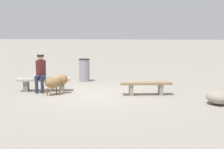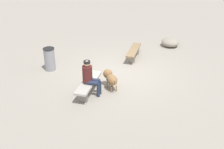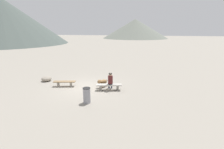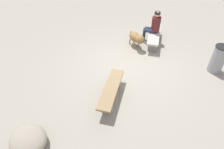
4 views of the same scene
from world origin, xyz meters
The scene contains 7 objects.
ground centered at (0.00, 0.00, -0.03)m, with size 210.00×210.00×0.06m, color gray.
bench_left centered at (-1.71, -0.21, 0.31)m, with size 1.73×0.77×0.42m.
bench_right centered at (1.90, -0.28, 0.33)m, with size 1.87×0.85×0.45m.
seated_person centered at (1.97, -0.18, 0.76)m, with size 0.45×0.66×1.31m.
dog centered at (1.23, 0.24, 0.43)m, with size 0.72×0.82×0.66m.
trash_bin centered at (1.10, -2.73, 0.48)m, with size 0.47×0.47×0.96m.
boulder centered at (-3.93, 0.76, 0.21)m, with size 0.89×0.81×0.42m, color gray.
Camera 4 is at (-5.12, -2.04, 4.18)m, focal length 30.64 mm.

